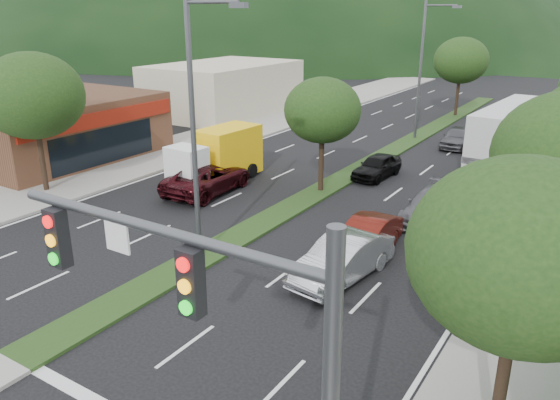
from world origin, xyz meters
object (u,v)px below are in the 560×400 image
Objects in this scene: traffic_signal at (233,355)px; car_queue_e at (457,137)px; suv_maroon at (208,178)px; car_queue_a at (377,166)px; streetlight_near at (197,120)px; tree_med_far at (461,60)px; box_truck at (220,157)px; car_queue_b at (432,206)px; tree_r_a at (523,254)px; car_queue_d at (498,161)px; sedan_silver at (342,259)px; car_queue_c at (366,237)px; tree_l_a at (33,96)px; motorhome at (513,135)px; tree_med_near at (323,110)px; streetlight_mid at (424,64)px.

car_queue_e is (-5.64, 33.66, -3.92)m from traffic_signal.
suv_maroon is 1.41× the size of car_queue_a.
streetlight_near is (-8.82, 9.54, 0.94)m from traffic_signal.
box_truck is (-5.85, -27.27, -3.60)m from tree_med_far.
box_truck is at bearing -139.56° from car_queue_a.
car_queue_b is at bearing 98.10° from traffic_signal.
traffic_signal is 1.06× the size of tree_r_a.
tree_r_a is 1.29× the size of car_queue_d.
sedan_silver is (5.24, 1.58, -4.79)m from streetlight_near.
suv_maroon is 9.95m from car_queue_a.
car_queue_d is (7.01, 19.12, -4.87)m from streetlight_near.
tree_r_a is 1.17× the size of suv_maroon.
sedan_silver is (-6.55, 5.58, -4.03)m from tree_r_a.
streetlight_near is at bearing -124.71° from car_queue_b.
car_queue_e is at bearing 132.25° from car_queue_d.
car_queue_b reaches higher than car_queue_c.
tree_r_a reaches higher than sedan_silver.
car_queue_d is (0.84, 10.00, 0.00)m from car_queue_b.
tree_med_far is at bearing 99.81° from car_queue_c.
car_queue_c is 20.09m from car_queue_e.
tree_l_a is (-12.50, -34.00, 0.18)m from tree_med_far.
traffic_signal is 1.46× the size of sedan_silver.
tree_l_a is 10.19m from box_truck.
car_queue_d is at bearing -100.31° from motorhome.
sedan_silver is 1.12× the size of car_queue_e.
car_queue_a is at bearing 84.76° from streetlight_near.
tree_r_a reaches higher than tree_med_near.
tree_r_a is 12.48m from streetlight_near.
car_queue_e is (15.89, 22.12, -4.45)m from tree_l_a.
tree_med_far is at bearing 120.26° from motorhome.
sedan_silver is (-3.58, 11.12, -3.86)m from traffic_signal.
tree_r_a reaches higher than car_queue_b.
motorhome is (2.33, 16.57, 1.34)m from car_queue_c.
car_queue_e is at bearing 100.61° from car_queue_b.
sedan_silver is 2.54m from car_queue_c.
car_queue_c is at bearing -102.98° from car_queue_b.
streetlight_near reaches higher than tree_med_far.
tree_r_a is 0.66× the size of streetlight_mid.
motorhome reaches higher than box_truck.
streetlight_mid reaches higher than tree_l_a.
tree_med_far reaches higher than car_queue_e.
tree_med_far is (-9.03, 45.54, 0.36)m from traffic_signal.
suv_maroon reaches higher than car_queue_c.
tree_l_a is 1.51× the size of sedan_silver.
car_queue_d is (-4.79, 23.12, -4.11)m from tree_r_a.
traffic_signal is 19.25m from car_queue_b.
car_queue_c is at bearing 101.77° from sedan_silver.
car_queue_d reaches higher than car_queue_c.
tree_med_near is 7.43m from car_queue_b.
car_queue_c is (5.28, -31.88, -4.30)m from tree_med_far.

